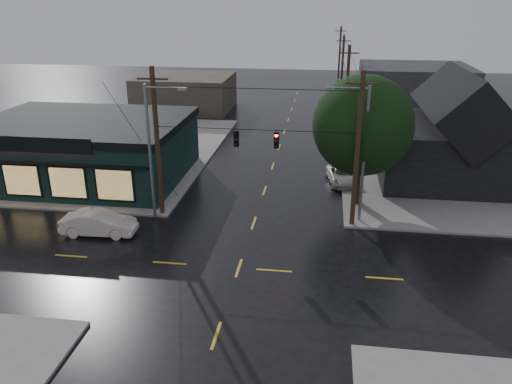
# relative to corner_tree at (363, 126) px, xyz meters

# --- Properties ---
(ground_plane) EXTENTS (160.00, 160.00, 0.00)m
(ground_plane) POSITION_rel_corner_tree_xyz_m (-7.00, -10.17, -5.88)
(ground_plane) COLOR black
(sidewalk_nw) EXTENTS (28.00, 28.00, 0.15)m
(sidewalk_nw) POSITION_rel_corner_tree_xyz_m (-27.00, 9.83, -5.81)
(sidewalk_nw) COLOR gray
(sidewalk_nw) RESTS_ON ground
(sidewalk_ne) EXTENTS (28.00, 28.00, 0.15)m
(sidewalk_ne) POSITION_rel_corner_tree_xyz_m (13.00, 9.83, -5.81)
(sidewalk_ne) COLOR gray
(sidewalk_ne) RESTS_ON ground
(pizza_shop) EXTENTS (16.30, 12.34, 4.90)m
(pizza_shop) POSITION_rel_corner_tree_xyz_m (-22.00, 2.77, -3.33)
(pizza_shop) COLOR black
(pizza_shop) RESTS_ON ground
(ne_building) EXTENTS (12.60, 11.60, 8.75)m
(ne_building) POSITION_rel_corner_tree_xyz_m (8.00, 6.83, -1.41)
(ne_building) COLOR black
(ne_building) RESTS_ON ground
(corner_tree) EXTENTS (6.99, 6.99, 9.25)m
(corner_tree) POSITION_rel_corner_tree_xyz_m (0.00, 0.00, 0.00)
(corner_tree) COLOR black
(corner_tree) RESTS_ON ground
(utility_pole_nw) EXTENTS (2.00, 0.32, 10.15)m
(utility_pole_nw) POSITION_rel_corner_tree_xyz_m (-13.50, -3.67, -5.88)
(utility_pole_nw) COLOR black
(utility_pole_nw) RESTS_ON ground
(utility_pole_ne) EXTENTS (2.00, 0.32, 10.15)m
(utility_pole_ne) POSITION_rel_corner_tree_xyz_m (-0.50, -3.67, -5.88)
(utility_pole_ne) COLOR black
(utility_pole_ne) RESTS_ON ground
(utility_pole_far_a) EXTENTS (2.00, 0.32, 9.65)m
(utility_pole_far_a) POSITION_rel_corner_tree_xyz_m (-0.50, 17.83, -5.88)
(utility_pole_far_a) COLOR black
(utility_pole_far_a) RESTS_ON ground
(utility_pole_far_b) EXTENTS (2.00, 0.32, 9.15)m
(utility_pole_far_b) POSITION_rel_corner_tree_xyz_m (-0.50, 37.83, -5.88)
(utility_pole_far_b) COLOR black
(utility_pole_far_b) RESTS_ON ground
(utility_pole_far_c) EXTENTS (2.00, 0.32, 9.15)m
(utility_pole_far_c) POSITION_rel_corner_tree_xyz_m (-0.50, 57.83, -5.88)
(utility_pole_far_c) COLOR black
(utility_pole_far_c) RESTS_ON ground
(span_signal_assembly) EXTENTS (13.00, 0.48, 1.23)m
(span_signal_assembly) POSITION_rel_corner_tree_xyz_m (-6.90, -3.67, -0.18)
(span_signal_assembly) COLOR black
(span_signal_assembly) RESTS_ON ground
(streetlight_nw) EXTENTS (5.40, 0.30, 9.15)m
(streetlight_nw) POSITION_rel_corner_tree_xyz_m (-13.80, -4.37, -5.88)
(streetlight_nw) COLOR gray
(streetlight_nw) RESTS_ON ground
(streetlight_ne) EXTENTS (5.40, 0.30, 9.15)m
(streetlight_ne) POSITION_rel_corner_tree_xyz_m (0.00, -2.97, -5.88)
(streetlight_ne) COLOR gray
(streetlight_ne) RESTS_ON ground
(bg_building_west) EXTENTS (12.00, 10.00, 4.40)m
(bg_building_west) POSITION_rel_corner_tree_xyz_m (-21.00, 29.83, -3.68)
(bg_building_west) COLOR #3B332B
(bg_building_west) RESTS_ON ground
(bg_building_east) EXTENTS (14.00, 12.00, 5.60)m
(bg_building_east) POSITION_rel_corner_tree_xyz_m (9.00, 34.83, -3.08)
(bg_building_east) COLOR #25252A
(bg_building_east) RESTS_ON ground
(sedan_cream) EXTENTS (4.79, 1.90, 1.55)m
(sedan_cream) POSITION_rel_corner_tree_xyz_m (-16.53, -7.20, -5.11)
(sedan_cream) COLOR silver
(sedan_cream) RESTS_ON ground
(suv_silver) EXTENTS (2.80, 4.77, 1.25)m
(suv_silver) POSITION_rel_corner_tree_xyz_m (-1.00, 4.41, -5.26)
(suv_silver) COLOR beige
(suv_silver) RESTS_ON ground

